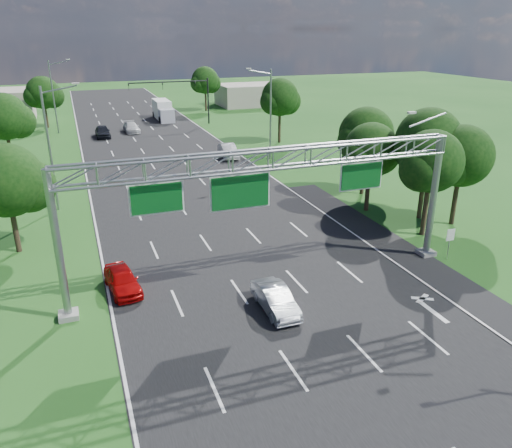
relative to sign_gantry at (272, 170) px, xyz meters
name	(u,v)px	position (x,y,z in m)	size (l,w,h in m)	color
ground	(193,195)	(-0.33, 18.00, -6.89)	(220.00, 220.00, 0.00)	#1D5018
road	(193,195)	(-0.33, 18.00, -6.89)	(18.00, 180.00, 0.02)	black
road_flare	(392,246)	(9.87, 2.00, -6.89)	(3.00, 30.00, 0.02)	black
sign_gantry	(272,170)	(0.00, 0.00, 0.00)	(23.50, 1.00, 9.56)	gray
regulatory_sign	(450,238)	(12.07, -1.02, -5.38)	(0.60, 0.08, 2.10)	gray
traffic_signal	(186,91)	(7.15, 53.00, -1.72)	(12.21, 0.24, 7.00)	black
streetlight_l_near	(51,143)	(-11.63, 18.00, -1.31)	(2.97, 0.22, 10.16)	gray
streetlight_l_far	(54,93)	(-11.63, 53.00, -1.31)	(2.97, 0.22, 10.16)	gray
streetlight_r_mid	(269,110)	(10.97, 28.00, -1.31)	(2.97, 0.22, 10.16)	gray
tree_cluster_right	(410,150)	(14.47, 7.19, -1.58)	(9.91, 14.60, 8.68)	#2D2116
tree_verge_la	(8,184)	(-14.25, 10.04, -2.13)	(5.76, 4.80, 7.40)	#2D2116
tree_verge_lb	(5,119)	(-16.25, 33.04, -1.48)	(5.76, 4.80, 8.06)	#2D2116
tree_verge_lc	(44,94)	(-13.25, 58.04, -1.92)	(5.76, 4.80, 7.62)	#2D2116
tree_verge_rd	(280,99)	(15.75, 36.04, -1.26)	(5.76, 4.80, 8.28)	#2D2116
tree_verge_re	(205,81)	(13.75, 66.04, -1.70)	(5.76, 4.80, 7.84)	#2D2116
building_right	(250,95)	(23.67, 70.00, -4.89)	(12.00, 9.00, 4.00)	#ADA291
red_coupe	(122,280)	(-8.33, 1.98, -6.21)	(1.60, 3.98, 1.36)	#B20808
silver_sedan	(275,299)	(-0.95, -3.04, -6.22)	(1.41, 4.05, 1.33)	#A8ACB3
car_queue_a	(131,127)	(-1.82, 49.90, -6.19)	(1.96, 4.83, 1.40)	silver
car_queue_c	(103,132)	(-6.01, 47.55, -6.10)	(1.87, 4.66, 1.59)	black
car_queue_d	(228,151)	(6.86, 30.42, -6.12)	(1.64, 4.69, 1.55)	#BABABA
box_truck	(163,110)	(4.56, 59.30, -5.42)	(2.48, 8.09, 3.07)	white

